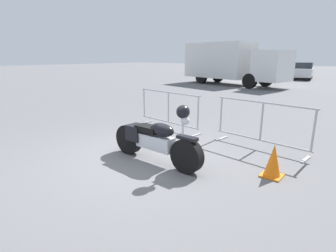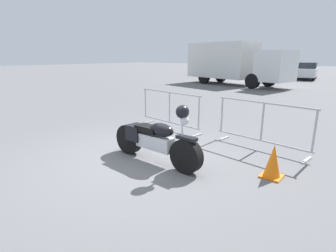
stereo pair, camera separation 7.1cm
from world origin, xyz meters
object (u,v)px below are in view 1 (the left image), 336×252
at_px(parked_car_black, 268,70).
at_px(pedestrian, 266,70).
at_px(parked_car_red, 211,68).
at_px(parked_car_maroon, 239,69).
at_px(traffic_cone, 273,161).
at_px(crowd_barrier_near, 168,110).
at_px(motorcycle, 155,139).
at_px(box_truck, 229,62).
at_px(parked_car_silver, 302,71).
at_px(crowd_barrier_far, 261,125).

distance_m(parked_car_black, pedestrian, 5.24).
distance_m(parked_car_red, parked_car_maroon, 3.10).
bearing_deg(parked_car_maroon, traffic_cone, -162.80).
relative_size(parked_car_maroon, parked_car_black, 0.98).
bearing_deg(traffic_cone, pedestrian, 109.44).
bearing_deg(crowd_barrier_near, parked_car_maroon, 109.13).
xyz_separation_m(parked_car_maroon, pedestrian, (4.54, -5.09, 0.22)).
relative_size(motorcycle, crowd_barrier_near, 0.98).
relative_size(parked_car_black, traffic_cone, 7.38).
distance_m(crowd_barrier_near, parked_car_red, 22.79).
height_order(box_truck, traffic_cone, box_truck).
relative_size(parked_car_red, parked_car_silver, 1.03).
bearing_deg(parked_car_red, crowd_barrier_far, -155.81).
distance_m(box_truck, pedestrian, 3.98).
bearing_deg(traffic_cone, parked_car_maroon, 115.49).
bearing_deg(crowd_barrier_far, parked_car_maroon, 115.31).
height_order(motorcycle, parked_car_black, parked_car_black).
bearing_deg(parked_car_silver, crowd_barrier_near, 174.93).
distance_m(parked_car_maroon, parked_car_silver, 6.09).
distance_m(crowd_barrier_far, parked_car_black, 21.95).
xyz_separation_m(crowd_barrier_near, parked_car_black, (-4.21, 20.86, 0.16)).
bearing_deg(parked_car_red, pedestrian, -128.88).
height_order(motorcycle, crowd_barrier_near, motorcycle).
bearing_deg(parked_car_black, parked_car_red, 86.70).
bearing_deg(parked_car_black, motorcycle, -174.71).
bearing_deg(crowd_barrier_near, motorcycle, -57.38).
relative_size(box_truck, parked_car_silver, 1.75).
relative_size(motorcycle, parked_car_maroon, 0.50).
bearing_deg(parked_car_black, crowd_barrier_near, -176.86).
bearing_deg(parked_car_maroon, pedestrian, -146.50).
bearing_deg(motorcycle, crowd_barrier_far, 58.42).
bearing_deg(crowd_barrier_far, motorcycle, -122.63).
relative_size(motorcycle, box_truck, 0.27).
xyz_separation_m(box_truck, pedestrian, (1.51, 3.61, -0.72)).
relative_size(crowd_barrier_far, traffic_cone, 3.74).
relative_size(motorcycle, crowd_barrier_far, 0.98).
height_order(parked_car_maroon, parked_car_silver, parked_car_silver).
xyz_separation_m(crowd_barrier_near, box_truck, (-4.22, 12.23, 1.08)).
xyz_separation_m(pedestrian, traffic_cone, (6.04, -17.12, -0.63)).
relative_size(crowd_barrier_far, box_truck, 0.28).
height_order(parked_car_red, traffic_cone, parked_car_red).
relative_size(crowd_barrier_near, parked_car_silver, 0.48).
relative_size(crowd_barrier_far, pedestrian, 1.31).
bearing_deg(crowd_barrier_far, parked_car_silver, 100.36).
distance_m(box_truck, traffic_cone, 15.53).
bearing_deg(pedestrian, parked_car_black, -159.37).
bearing_deg(box_truck, parked_car_silver, 82.03).
height_order(parked_car_red, pedestrian, pedestrian).
relative_size(box_truck, parked_car_black, 1.84).
height_order(parked_car_black, pedestrian, pedestrian).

